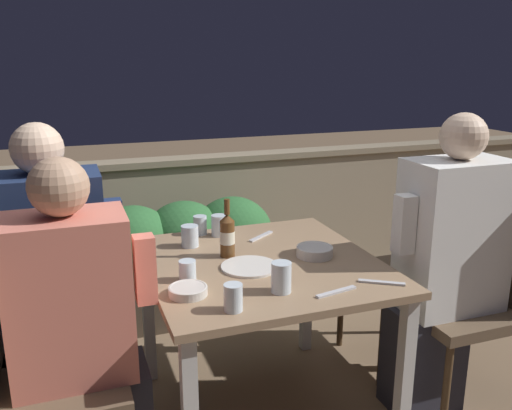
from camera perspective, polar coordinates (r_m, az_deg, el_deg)
parapet_wall at (r=3.66m, az=-7.52°, el=-1.81°), size 9.00×0.18×0.89m
dining_table at (r=2.26m, az=0.64°, el=-8.01°), size 0.93×0.97×0.72m
planter_hedge at (r=3.23m, az=-7.47°, el=-5.15°), size 1.08×0.47×0.72m
chair_left_near at (r=1.99m, az=-23.93°, el=-14.21°), size 0.47×0.46×0.99m
person_coral_top at (r=1.97m, az=-17.64°, el=-12.82°), size 0.48×0.26×1.23m
chair_left_far at (r=2.32m, az=-25.03°, el=-10.09°), size 0.47×0.46×0.99m
person_navy_jumper at (r=2.28m, az=-19.84°, el=-8.12°), size 0.50×0.26×1.30m
chair_right_near at (r=2.61m, az=22.72°, el=-7.00°), size 0.47×0.46×0.99m
person_white_polo at (r=2.45m, az=19.19°, el=-6.22°), size 0.50×0.26×1.31m
chair_right_far at (r=2.86m, az=16.72°, el=-4.48°), size 0.47×0.46×0.99m
beer_bottle at (r=2.25m, az=-3.04°, el=-3.15°), size 0.06×0.06×0.25m
plate_0 at (r=2.16m, az=-0.68°, el=-6.50°), size 0.23×0.23×0.01m
bowl_0 at (r=1.93m, az=-7.17°, el=-8.88°), size 0.14×0.14×0.03m
bowl_1 at (r=2.28m, az=6.19°, el=-4.79°), size 0.15×0.15×0.04m
glass_cup_0 at (r=2.40m, az=-6.98°, el=-3.27°), size 0.08×0.08×0.09m
glass_cup_1 at (r=2.55m, az=-5.91°, el=-2.12°), size 0.06×0.06×0.09m
glass_cup_2 at (r=1.80m, az=-2.42°, el=-9.70°), size 0.06×0.06×0.09m
glass_cup_3 at (r=1.93m, az=2.67°, el=-7.61°), size 0.07×0.07×0.11m
glass_cup_4 at (r=2.04m, az=-7.23°, el=-6.87°), size 0.06×0.06×0.08m
glass_cup_5 at (r=2.52m, az=-3.93°, el=-2.16°), size 0.07×0.07×0.10m
fork_0 at (r=2.51m, az=0.53°, el=-3.32°), size 0.15×0.12×0.01m
fork_1 at (r=1.96m, az=8.44°, el=-9.03°), size 0.17×0.05×0.01m
fork_2 at (r=2.07m, az=13.09°, el=-7.95°), size 0.15×0.11×0.01m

